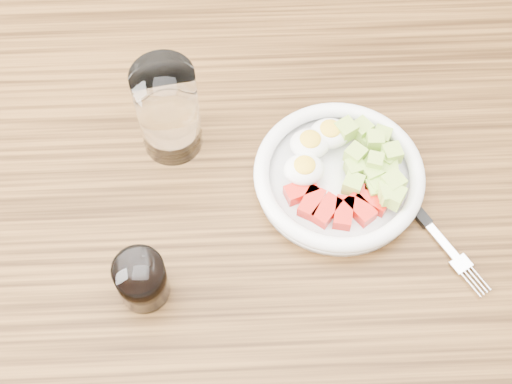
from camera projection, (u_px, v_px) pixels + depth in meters
ground at (261, 368)px, 1.59m from camera, size 4.00×4.00×0.00m
dining_table at (263, 242)px, 1.01m from camera, size 1.50×0.90×0.77m
bowl at (340, 173)px, 0.92m from camera, size 0.22×0.22×0.05m
fork at (417, 212)px, 0.91m from camera, size 0.12×0.19×0.01m
water_glass at (168, 110)px, 0.91m from camera, size 0.08×0.08×0.14m
coffee_glass at (142, 280)px, 0.84m from camera, size 0.06×0.06×0.07m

